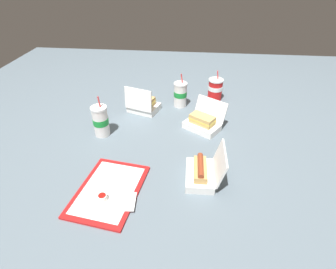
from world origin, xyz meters
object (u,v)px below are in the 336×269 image
food_tray (109,190)px  soda_cup_corner (215,89)px  soda_cup_left (101,121)px  clamshell_sandwich_back (143,105)px  ketchup_cup (102,197)px  plastic_fork (91,189)px  clamshell_hotdog_center (202,172)px  clamshell_sandwich_left (203,122)px  soda_cup_front (180,94)px

food_tray → soda_cup_corner: bearing=-28.0°
soda_cup_left → soda_cup_corner: size_ratio=1.13×
clamshell_sandwich_back → ketchup_cup: bearing=177.5°
ketchup_cup → plastic_fork: (0.05, 0.07, -0.01)m
clamshell_hotdog_center → clamshell_sandwich_left: size_ratio=0.78×
food_tray → clamshell_sandwich_left: 0.68m
clamshell_sandwich_left → soda_cup_left: 0.59m
clamshell_sandwich_left → soda_cup_corner: soda_cup_corner is taller
food_tray → clamshell_sandwich_left: clamshell_sandwich_left is taller
food_tray → soda_cup_left: bearing=20.6°
clamshell_sandwich_left → soda_cup_front: soda_cup_front is taller
ketchup_cup → plastic_fork: size_ratio=0.36×
food_tray → soda_cup_front: (0.82, -0.26, 0.08)m
plastic_fork → soda_cup_front: soda_cup_front is taller
ketchup_cup → plastic_fork: 0.09m
soda_cup_corner → ketchup_cup: bearing=153.0°
soda_cup_left → soda_cup_front: 0.57m
soda_cup_left → soda_cup_front: (0.39, -0.42, -0.00)m
clamshell_hotdog_center → clamshell_sandwich_left: bearing=-0.9°
ketchup_cup → clamshell_hotdog_center: bearing=-66.6°
ketchup_cup → clamshell_sandwich_left: size_ratio=0.15×
ketchup_cup → plastic_fork: bearing=53.1°
soda_cup_front → clamshell_hotdog_center: bearing=-168.3°
food_tray → soda_cup_front: bearing=-17.7°
food_tray → plastic_fork: size_ratio=3.67×
clamshell_hotdog_center → soda_cup_corner: bearing=-6.6°
plastic_fork → clamshell_sandwich_back: clamshell_sandwich_back is taller
food_tray → soda_cup_left: size_ratio=1.70×
food_tray → clamshell_sandwich_back: size_ratio=1.80×
clamshell_sandwich_left → ketchup_cup: bearing=145.2°
ketchup_cup → soda_cup_front: (0.87, -0.27, 0.06)m
ketchup_cup → plastic_fork: ketchup_cup is taller
clamshell_sandwich_back → soda_cup_front: 0.26m
plastic_fork → soda_cup_corner: soda_cup_corner is taller
soda_cup_corner → clamshell_hotdog_center: bearing=173.4°
soda_cup_corner → soda_cup_front: 0.27m
food_tray → ketchup_cup: 0.06m
ketchup_cup → clamshell_sandwich_back: (0.78, -0.03, 0.02)m
clamshell_hotdog_center → clamshell_sandwich_back: 0.71m
ketchup_cup → soda_cup_corner: 1.12m
clamshell_hotdog_center → clamshell_sandwich_left: clamshell_hotdog_center is taller
clamshell_sandwich_left → soda_cup_front: size_ratio=1.16×
food_tray → plastic_fork: (-0.01, 0.08, 0.01)m
soda_cup_left → clamshell_sandwich_left: bearing=-78.3°
clamshell_sandwich_left → soda_cup_front: bearing=29.1°
clamshell_sandwich_back → soda_cup_corner: bearing=-65.3°
food_tray → soda_cup_front: size_ratio=1.78×
clamshell_hotdog_center → soda_cup_front: size_ratio=0.90×
food_tray → plastic_fork: plastic_fork is taller
clamshell_sandwich_left → clamshell_sandwich_back: bearing=65.5°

